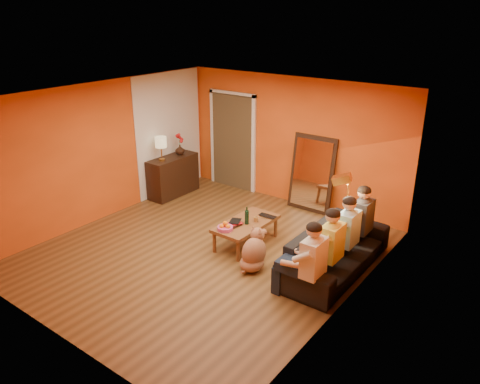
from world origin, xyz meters
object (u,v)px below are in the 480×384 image
Objects in this scene: vase at (180,150)px; person_far_left at (313,264)px; person_mid_right at (348,234)px; tumbler at (256,219)px; floor_lamp at (346,220)px; wine_bottle at (247,215)px; dog at (254,249)px; person_mid_left at (332,248)px; person_far_right at (362,222)px; coffee_table at (246,233)px; sideboard at (173,176)px; table_lamp at (161,149)px; mirror_frame at (312,174)px; laptop at (266,217)px; sofa at (336,251)px.

person_far_left is at bearing -24.97° from vase.
person_mid_right reaches higher than tumbler.
wine_bottle is (-1.53, -0.53, -0.14)m from floor_lamp.
dog is 1.22m from person_mid_left.
person_mid_left is 1.10m from person_far_right.
coffee_table is 2.98m from vase.
vase is (-4.37, 0.38, 0.35)m from person_far_right.
person_mid_left is (4.37, -1.23, 0.18)m from sideboard.
person_mid_left is 1.00× the size of person_mid_right.
table_lamp is 2.85m from coffee_table.
mirror_frame is 2.25× the size of dog.
person_far_right reaches higher than tumbler.
tumbler reaches higher than laptop.
person_mid_right is at bearing 4.44° from tumbler.
wine_bottle is at bearing -109.39° from laptop.
wine_bottle is at bearing -20.08° from sideboard.
sideboard is 2.31× the size of table_lamp.
person_mid_right is (0.13, 0.10, 0.28)m from sofa.
mirror_frame is at bearing 86.97° from wine_bottle.
floor_lamp reaches higher than table_lamp.
person_far_left is at bearing -90.00° from person_far_right.
person_far_left is at bearing -90.00° from person_mid_left.
laptop is at bearing -16.45° from vase.
sofa is 1.57× the size of floor_lamp.
person_far_left is 1.90m from tumbler.
tumbler is at bearing 45.60° from coffee_table.
person_mid_left is at bearing -163.89° from sofa.
person_far_left reaches higher than sideboard.
sideboard is at bearing 171.10° from person_mid_right.
tumbler is at bearing -10.51° from table_lamp.
wine_bottle is (-1.69, -0.85, -0.03)m from person_far_right.
mirror_frame is at bearing 118.88° from person_far_left.
table_lamp reaches higher than sideboard.
sideboard is 0.74m from table_lamp.
sofa is at bearing 97.41° from person_far_left.
table_lamp is at bearing 174.97° from person_mid_right.
table_lamp reaches higher than laptop.
person_mid_left is at bearing -24.15° from laptop.
dog is (3.21, -1.52, -0.09)m from sideboard.
table_lamp is at bearing -153.68° from mirror_frame.
vase is at bearing 156.44° from coffee_table.
laptop is (-1.40, -0.13, -0.29)m from floor_lamp.
vase reaches higher than tumbler.
wine_bottle is at bearing 171.44° from person_mid_left.
sideboard is 4.72m from person_far_left.
person_mid_left is at bearing -15.78° from sideboard.
laptop is (2.81, -0.58, 0.01)m from sideboard.
sideboard is 5.56× the size of vase.
wine_bottle is (-1.69, -0.30, -0.03)m from person_mid_right.
coffee_table is at bearing -135.00° from tumbler.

